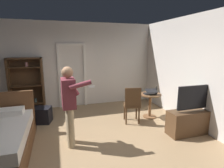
% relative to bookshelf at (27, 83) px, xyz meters
% --- Properties ---
extents(ground_plane, '(6.14, 6.14, 0.00)m').
position_rel_bookshelf_xyz_m(ground_plane, '(1.42, -2.58, -0.93)').
color(ground_plane, '#997A56').
extents(wall_back, '(5.82, 0.12, 2.82)m').
position_rel_bookshelf_xyz_m(wall_back, '(1.42, 0.22, 0.48)').
color(wall_back, silver).
rests_on(wall_back, ground_plane).
extents(wall_right, '(0.12, 5.73, 2.82)m').
position_rel_bookshelf_xyz_m(wall_right, '(4.27, -2.58, 0.48)').
color(wall_right, silver).
rests_on(wall_right, ground_plane).
extents(doorway_frame, '(0.93, 0.08, 2.13)m').
position_rel_bookshelf_xyz_m(doorway_frame, '(1.40, 0.14, 0.29)').
color(doorway_frame, white).
rests_on(doorway_frame, ground_plane).
extents(bookshelf, '(1.00, 0.32, 1.70)m').
position_rel_bookshelf_xyz_m(bookshelf, '(0.00, 0.00, 0.00)').
color(bookshelf, '#4C331E').
rests_on(bookshelf, ground_plane).
extents(tv_flatscreen, '(1.24, 0.40, 1.17)m').
position_rel_bookshelf_xyz_m(tv_flatscreen, '(3.91, -2.73, -0.59)').
color(tv_flatscreen, '#4C331E').
rests_on(tv_flatscreen, ground_plane).
extents(side_table, '(0.62, 0.62, 0.70)m').
position_rel_bookshelf_xyz_m(side_table, '(3.42, -1.54, -0.46)').
color(side_table, brown).
rests_on(side_table, ground_plane).
extents(laptop, '(0.35, 0.36, 0.17)m').
position_rel_bookshelf_xyz_m(laptop, '(3.39, -1.59, -0.17)').
color(laptop, black).
rests_on(laptop, side_table).
extents(bottle_on_table, '(0.06, 0.06, 0.22)m').
position_rel_bookshelf_xyz_m(bottle_on_table, '(3.56, -1.62, -0.13)').
color(bottle_on_table, '#31302B').
rests_on(bottle_on_table, side_table).
extents(wooden_chair, '(0.51, 0.51, 0.99)m').
position_rel_bookshelf_xyz_m(wooden_chair, '(2.77, -1.76, -0.38)').
color(wooden_chair, '#4C331E').
rests_on(wooden_chair, ground_plane).
extents(person_blue_shirt, '(0.62, 0.55, 1.65)m').
position_rel_bookshelf_xyz_m(person_blue_shirt, '(1.11, -2.39, 0.02)').
color(person_blue_shirt, tan).
rests_on(person_blue_shirt, ground_plane).
extents(suitcase_dark, '(0.68, 0.52, 0.42)m').
position_rel_bookshelf_xyz_m(suitcase_dark, '(0.38, -1.00, -0.72)').
color(suitcase_dark, black).
rests_on(suitcase_dark, ground_plane).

